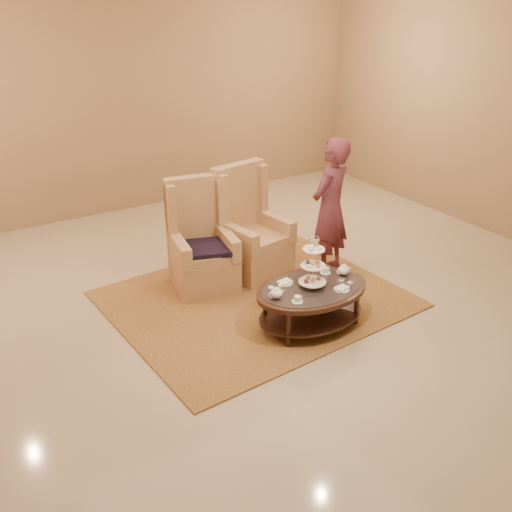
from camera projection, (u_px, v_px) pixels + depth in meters
ground at (273, 314)px, 6.27m from camera, size 8.00×8.00×0.00m
ceiling at (273, 314)px, 6.27m from camera, size 8.00×8.00×0.02m
wall_back at (129, 97)px, 8.59m from camera, size 8.00×0.04×3.50m
rug at (256, 299)px, 6.56m from camera, size 3.28×2.79×0.02m
tea_table at (312, 294)px, 5.91m from camera, size 1.26×0.89×1.04m
armchair_left at (201, 251)px, 6.73m from camera, size 0.81×0.83×1.29m
armchair_right at (249, 237)px, 7.05m from camera, size 0.84×0.86×1.34m
person at (330, 208)px, 6.86m from camera, size 0.73×0.60×1.70m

